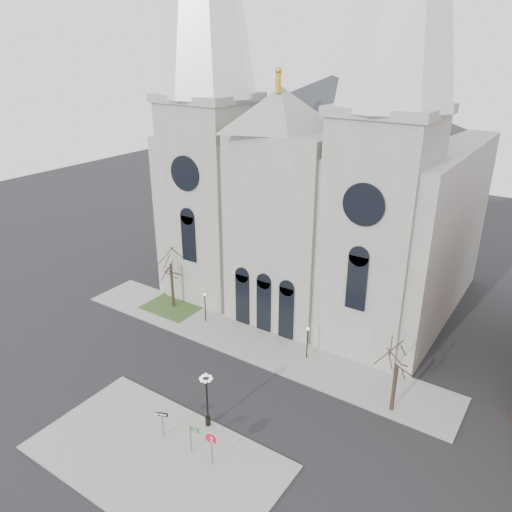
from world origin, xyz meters
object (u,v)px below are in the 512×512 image
Objects in this scene: globe_lamp at (207,393)px; one_way_sign at (162,419)px; stop_sign at (212,442)px; street_name_sign at (192,436)px.

globe_lamp is 3.69m from one_way_sign.
one_way_sign is (-4.70, 0.11, -0.42)m from stop_sign.
one_way_sign is 2.85m from street_name_sign.
one_way_sign is at bearing -126.57° from globe_lamp.
street_name_sign is at bearing -168.57° from stop_sign.
one_way_sign is (-2.02, -2.72, -1.46)m from globe_lamp.
globe_lamp reaches higher than one_way_sign.
street_name_sign is at bearing -24.17° from one_way_sign.
stop_sign is at bearing -46.59° from globe_lamp.
stop_sign is 4.03m from globe_lamp.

